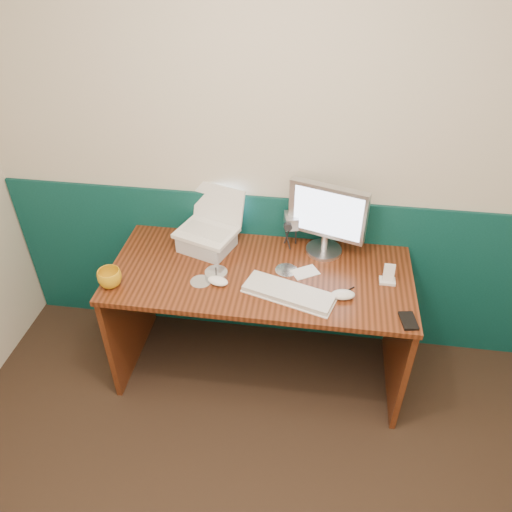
% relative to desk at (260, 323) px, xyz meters
% --- Properties ---
extents(back_wall, '(3.50, 0.04, 2.50)m').
position_rel_desk_xyz_m(back_wall, '(0.17, 0.37, 0.88)').
color(back_wall, beige).
rests_on(back_wall, ground).
extents(wainscot, '(3.48, 0.02, 1.00)m').
position_rel_desk_xyz_m(wainscot, '(0.17, 0.36, 0.12)').
color(wainscot, '#073330').
rests_on(wainscot, ground).
extents(desk, '(1.60, 0.70, 0.75)m').
position_rel_desk_xyz_m(desk, '(0.00, 0.00, 0.00)').
color(desk, '#39180A').
rests_on(desk, ground).
extents(laptop_riser, '(0.33, 0.30, 0.09)m').
position_rel_desk_xyz_m(laptop_riser, '(-0.32, 0.18, 0.42)').
color(laptop_riser, silver).
rests_on(laptop_riser, desk).
extents(laptop, '(0.37, 0.32, 0.26)m').
position_rel_desk_xyz_m(laptop, '(-0.32, 0.18, 0.60)').
color(laptop, white).
rests_on(laptop, laptop_riser).
extents(monitor, '(0.44, 0.24, 0.42)m').
position_rel_desk_xyz_m(monitor, '(0.33, 0.24, 0.59)').
color(monitor, silver).
rests_on(monitor, desk).
extents(keyboard, '(0.48, 0.28, 0.03)m').
position_rel_desk_xyz_m(keyboard, '(0.17, -0.16, 0.39)').
color(keyboard, silver).
rests_on(keyboard, desk).
extents(mouse_right, '(0.13, 0.09, 0.04)m').
position_rel_desk_xyz_m(mouse_right, '(0.43, -0.14, 0.40)').
color(mouse_right, silver).
rests_on(mouse_right, desk).
extents(mouse_left, '(0.13, 0.09, 0.04)m').
position_rel_desk_xyz_m(mouse_left, '(-0.20, -0.12, 0.39)').
color(mouse_left, white).
rests_on(mouse_left, desk).
extents(mug, '(0.13, 0.13, 0.10)m').
position_rel_desk_xyz_m(mug, '(-0.74, -0.21, 0.42)').
color(mug, gold).
rests_on(mug, desk).
extents(camcorder, '(0.11, 0.14, 0.19)m').
position_rel_desk_xyz_m(camcorder, '(0.13, 0.27, 0.47)').
color(camcorder, '#B4B4B9').
rests_on(camcorder, desk).
extents(cd_spindle, '(0.12, 0.12, 0.02)m').
position_rel_desk_xyz_m(cd_spindle, '(-0.22, -0.06, 0.39)').
color(cd_spindle, silver).
rests_on(cd_spindle, desk).
extents(cd_loose_a, '(0.11, 0.11, 0.00)m').
position_rel_desk_xyz_m(cd_loose_a, '(-0.29, -0.12, 0.38)').
color(cd_loose_a, silver).
rests_on(cd_loose_a, desk).
extents(cd_loose_b, '(0.12, 0.12, 0.00)m').
position_rel_desk_xyz_m(cd_loose_b, '(0.14, 0.04, 0.38)').
color(cd_loose_b, '#B0B6C1').
rests_on(cd_loose_b, desk).
extents(pen, '(0.09, 0.09, 0.01)m').
position_rel_desk_xyz_m(pen, '(0.45, -0.10, 0.38)').
color(pen, black).
rests_on(pen, desk).
extents(papers, '(0.16, 0.15, 0.00)m').
position_rel_desk_xyz_m(papers, '(0.24, 0.03, 0.38)').
color(papers, white).
rests_on(papers, desk).
extents(dock, '(0.08, 0.06, 0.02)m').
position_rel_desk_xyz_m(dock, '(0.66, 0.01, 0.38)').
color(dock, white).
rests_on(dock, desk).
extents(music_player, '(0.06, 0.03, 0.10)m').
position_rel_desk_xyz_m(music_player, '(0.66, 0.01, 0.44)').
color(music_player, white).
rests_on(music_player, dock).
extents(pda, '(0.09, 0.13, 0.01)m').
position_rel_desk_xyz_m(pda, '(0.74, -0.27, 0.38)').
color(pda, black).
rests_on(pda, desk).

